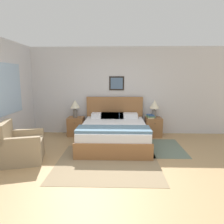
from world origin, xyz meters
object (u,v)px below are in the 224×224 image
at_px(nightstand_near_window, 76,126).
at_px(table_lamp_near_window, 75,106).
at_px(bed, 114,132).
at_px(armchair, 22,147).
at_px(table_lamp_by_door, 154,106).
at_px(nightstand_by_door, 153,127).

bearing_deg(nightstand_near_window, table_lamp_near_window, 122.23).
height_order(bed, armchair, bed).
bearing_deg(table_lamp_by_door, armchair, -147.73).
xyz_separation_m(bed, armchair, (-1.88, -1.13, -0.01)).
distance_m(bed, table_lamp_near_window, 1.52).
bearing_deg(table_lamp_by_door, bed, -145.86).
bearing_deg(nightstand_near_window, armchair, -111.08).
height_order(bed, nightstand_by_door, bed).
bearing_deg(bed, table_lamp_by_door, 34.14).
relative_size(nightstand_near_window, nightstand_by_door, 1.00).
bearing_deg(nightstand_by_door, bed, -146.37).
bearing_deg(nightstand_by_door, armchair, -147.94).
bearing_deg(bed, nightstand_near_window, 146.30).
xyz_separation_m(armchair, nightstand_near_window, (0.73, 1.90, -0.02)).
height_order(table_lamp_near_window, table_lamp_by_door, same).
xyz_separation_m(armchair, nightstand_by_door, (3.03, 1.90, -0.02)).
distance_m(nightstand_near_window, table_lamp_near_window, 0.62).
distance_m(bed, nightstand_near_window, 1.38).
height_order(armchair, nightstand_near_window, armchair).
relative_size(nightstand_by_door, table_lamp_near_window, 1.06).
bearing_deg(nightstand_by_door, nightstand_near_window, 180.00).
relative_size(armchair, nightstand_by_door, 1.69).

